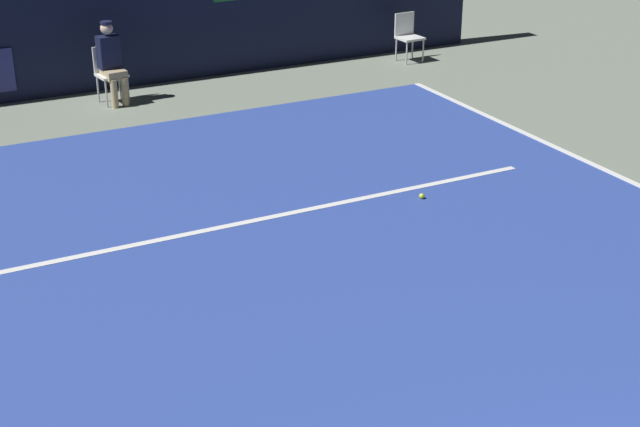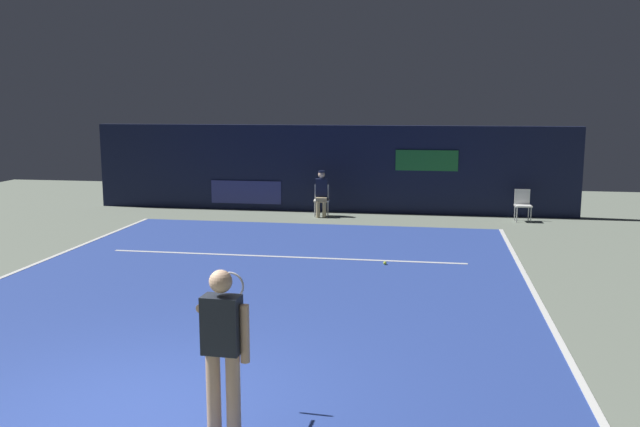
{
  "view_description": "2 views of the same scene",
  "coord_description": "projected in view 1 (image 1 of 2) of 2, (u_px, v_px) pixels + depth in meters",
  "views": [
    {
      "loc": [
        -3.87,
        -2.02,
        4.57
      ],
      "look_at": [
        0.11,
        5.72,
        0.72
      ],
      "focal_mm": 53.31,
      "sensor_mm": 36.0,
      "label": 1
    },
    {
      "loc": [
        3.06,
        -6.34,
        3.27
      ],
      "look_at": [
        0.86,
        6.85,
        1.05
      ],
      "focal_mm": 37.74,
      "sensor_mm": 36.0,
      "label": 2
    }
  ],
  "objects": [
    {
      "name": "ground_plane",
      "position": [
        336.0,
        304.0,
        9.31
      ],
      "size": [
        29.25,
        29.25,
        0.0
      ],
      "primitive_type": "plane",
      "color": "gray"
    },
    {
      "name": "line_judge_on_chair",
      "position": [
        111.0,
        62.0,
        15.09
      ],
      "size": [
        0.49,
        0.56,
        1.32
      ],
      "color": "white",
      "rests_on": "ground"
    },
    {
      "name": "courtside_chair_near",
      "position": [
        408.0,
        34.0,
        17.63
      ],
      "size": [
        0.46,
        0.44,
        0.88
      ],
      "color": "white",
      "rests_on": "ground"
    },
    {
      "name": "line_service",
      "position": [
        249.0,
        222.0,
        11.06
      ],
      "size": [
        7.68,
        0.1,
        0.01
      ],
      "primitive_type": "cube",
      "color": "white",
      "rests_on": "court_surface"
    },
    {
      "name": "back_wall",
      "position": [
        96.0,
        12.0,
        15.64
      ],
      "size": [
        14.53,
        0.33,
        2.6
      ],
      "color": "#141933",
      "rests_on": "ground"
    },
    {
      "name": "tennis_ball",
      "position": [
        422.0,
        196.0,
        11.68
      ],
      "size": [
        0.07,
        0.07,
        0.07
      ],
      "primitive_type": "sphere",
      "color": "#CCE033",
      "rests_on": "court_surface"
    },
    {
      "name": "court_surface",
      "position": [
        336.0,
        303.0,
        9.31
      ],
      "size": [
        9.84,
        12.32,
        0.01
      ],
      "primitive_type": "cube",
      "color": "#2D479E",
      "rests_on": "ground"
    }
  ]
}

